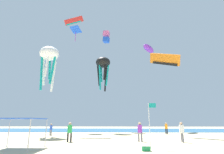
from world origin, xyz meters
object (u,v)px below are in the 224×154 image
Objects in this scene: kite_diamond_blue at (76,30)px; kite_octopus_white at (49,56)px; person_central at (51,128)px; person_far_shore at (140,130)px; canopy_tent at (20,120)px; kite_inflatable_purple at (149,49)px; person_leftmost at (166,127)px; kite_box_pink at (106,37)px; kite_parafoil_orange at (164,59)px; cooler_box at (146,148)px; kite_parafoil_red at (74,21)px; kite_octopus_black at (103,64)px; person_near_tent at (182,130)px; person_rightmost at (70,130)px; banner_flag at (150,120)px.

kite_octopus_white is (-0.60, -12.72, -11.53)m from kite_diamond_blue.
person_central is 0.88× the size of person_far_shore.
kite_inflatable_purple is at bearing 59.76° from canopy_tent.
person_leftmost is 0.59× the size of kite_box_pink.
kite_diamond_blue is at bearing 170.05° from kite_octopus_white.
kite_parafoil_orange is (16.98, -0.05, 10.38)m from person_central.
kite_diamond_blue is (-11.96, 25.17, 23.27)m from cooler_box.
kite_parafoil_red is (1.10, 4.66, 20.40)m from person_central.
kite_octopus_black is at bearing 13.49° from kite_box_pink.
kite_parafoil_orange is at bearing 32.11° from kite_inflatable_purple.
kite_diamond_blue is (-2.58, 24.63, 21.35)m from canopy_tent.
canopy_tent is 34.59m from kite_box_pink.
kite_octopus_white is (-12.89, 6.65, 10.81)m from person_far_shore.
kite_parafoil_orange is 0.67× the size of kite_octopus_white.
kite_octopus_white reaches higher than kite_parafoil_orange.
person_far_shore is (-4.01, 0.57, -0.01)m from person_near_tent.
person_rightmost is 8.43m from banner_flag.
kite_diamond_blue is at bearing -147.63° from kite_octopus_black.
kite_octopus_black is 2.22× the size of kite_box_pink.
kite_inflatable_purple is (1.27, 21.03, 17.77)m from person_near_tent.
kite_parafoil_red reaches higher than person_rightmost.
kite_box_pink reaches higher than kite_diamond_blue.
kite_box_pink reaches higher than cooler_box.
kite_inflatable_purple is at bearing -159.62° from kite_parafoil_red.
person_near_tent is at bearing -131.52° from person_leftmost.
person_far_shore is at bearing -5.63° from kite_octopus_black.
kite_inflatable_purple reaches higher than kite_parafoil_orange.
kite_box_pink is (-10.49, 11.41, 21.85)m from person_leftmost.
person_rightmost is at bearing 31.57° from kite_octopus_white.
person_far_shore is at bearing -76.20° from kite_parafoil_orange.
person_central is 17.55m from cooler_box.
banner_flag is at bearing -123.51° from person_central.
person_central is 15.80m from kite_octopus_black.
kite_octopus_white is at bearing 61.63° from kite_parafoil_red.
canopy_tent is 5.58× the size of cooler_box.
person_central is at bearing -19.59° from kite_inflatable_purple.
kite_diamond_blue is (-16.30, 19.93, 22.32)m from person_near_tent.
person_near_tent is 21.53m from kite_octopus_black.
person_far_shore is 19.74m from kite_octopus_black.
banner_flag is at bearing -9.34° from kite_octopus_black.
person_leftmost is (1.46, 11.12, -0.06)m from person_near_tent.
person_rightmost is at bearing -87.12° from person_near_tent.
canopy_tent is 0.47× the size of kite_octopus_black.
kite_diamond_blue is (-7.16, 4.62, 10.26)m from kite_octopus_black.
kite_inflatable_purple reaches higher than person_rightmost.
cooler_box is 29.62m from kite_parafoil_red.
kite_octopus_black is at bearing 103.16° from cooler_box.
kite_parafoil_red is at bearing 109.51° from person_far_shore.
person_central is 2.92× the size of cooler_box.
kite_parafoil_orange is at bearing 68.16° from banner_flag.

